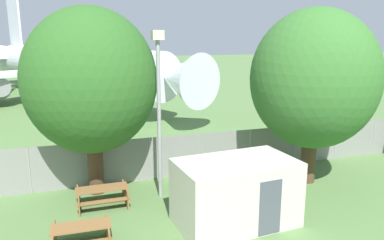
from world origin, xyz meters
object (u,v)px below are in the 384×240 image
Objects in this scene: picnic_bench_near_cabin at (102,194)px; portable_cabin at (236,192)px; airplane at (67,66)px; tree_left_of_cabin at (91,81)px; tree_near_hangar at (314,79)px; picnic_bench_open_grass at (81,234)px.

portable_cabin is at bearing -32.67° from picnic_bench_near_cabin.
airplane is 25.35m from tree_left_of_cabin.
tree_near_hangar reaches higher than portable_cabin.
tree_left_of_cabin is at bearing -24.05° from airplane.
airplane is at bearing 95.60° from portable_cabin.
tree_left_of_cabin is at bearing 131.51° from portable_cabin.
picnic_bench_near_cabin is 10.08m from tree_near_hangar.
tree_near_hangar is (10.01, 2.64, 4.21)m from picnic_bench_open_grass.
portable_cabin is at bearing 0.21° from picnic_bench_open_grass.
tree_near_hangar is (10.46, -26.91, 1.19)m from airplane.
picnic_bench_near_cabin is at bearing 73.29° from picnic_bench_open_grass.
picnic_bench_open_grass is 6.08m from tree_left_of_cabin.
airplane is 17.83× the size of picnic_bench_near_cabin.
picnic_bench_open_grass is (0.45, -29.55, -3.02)m from airplane.
tree_near_hangar is at bearing -5.49° from airplane.
airplane reaches higher than portable_cabin.
airplane is at bearing 90.87° from picnic_bench_open_grass.
tree_left_of_cabin is (-4.52, 4.24, 3.59)m from portable_cabin.
airplane is 29.71m from picnic_bench_open_grass.
airplane is 8.34× the size of portable_cabin.
picnic_bench_open_grass is 11.17m from tree_near_hangar.
picnic_bench_open_grass is at bearing 174.89° from portable_cabin.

